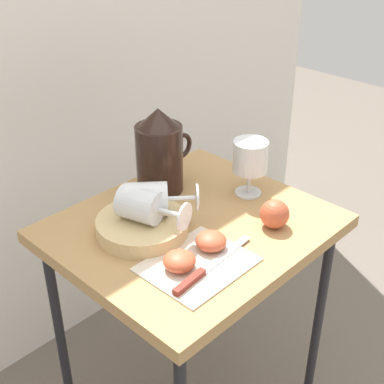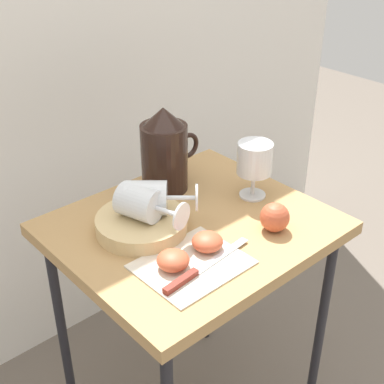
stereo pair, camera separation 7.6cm
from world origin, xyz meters
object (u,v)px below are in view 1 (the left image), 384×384
Objects in this scene: wine_glass_tipped_near at (149,199)px; apple_half_left at (179,261)px; basket_tray at (142,226)px; wine_glass_tipped_far at (142,205)px; apple_whole at (275,214)px; pitcher at (160,157)px; wine_glass_upright at (250,159)px; table at (192,246)px; apple_half_right at (211,241)px; knife at (203,272)px.

wine_glass_tipped_near reaches higher than apple_half_left.
wine_glass_tipped_near is at bearing 5.80° from basket_tray.
wine_glass_tipped_far is 0.29m from apple_whole.
pitcher is 0.17m from wine_glass_tipped_near.
pitcher is at bearing 36.04° from wine_glass_tipped_far.
apple_half_left is at bearing -164.31° from wine_glass_upright.
wine_glass_tipped_far reaches higher than table.
table is at bearing 177.79° from wine_glass_upright.
wine_glass_tipped_near is at bearing 13.25° from wine_glass_tipped_far.
pitcher is at bearing 70.93° from table.
apple_half_left is at bearing -103.30° from basket_tray.
wine_glass_upright reaches higher than apple_whole.
wine_glass_upright reaches higher than table.
apple_whole is at bearing -8.98° from apple_half_left.
apple_half_left is (-0.14, -0.10, 0.08)m from table.
pitcher is 0.31m from apple_whole.
table is at bearing -109.07° from pitcher.
apple_half_left is (-0.03, -0.15, -0.05)m from wine_glass_tipped_far.
apple_half_right is (-0.23, -0.09, -0.07)m from wine_glass_upright.
apple_whole is at bearing -78.75° from pitcher.
knife is at bearing -101.28° from wine_glass_tipped_near.
table is 0.23m from pitcher.
wine_glass_tipped_far reaches higher than apple_whole.
wine_glass_tipped_near is 0.28m from apple_whole.
basket_tray is 1.21× the size of wine_glass_tipped_far.
apple_half_right is at bearing -158.80° from wine_glass_upright.
table is 0.20m from apple_whole.
apple_whole is (0.06, -0.30, -0.05)m from pitcher.
basket_tray is 1.25× the size of wine_glass_tipped_near.
knife is at bearing -148.43° from apple_half_right.
apple_half_left is 0.09m from apple_half_right.
pitcher is 1.32× the size of wine_glass_tipped_near.
apple_half_left is at bearing -144.17° from table.
wine_glass_upright is at bearing -51.94° from pitcher.
apple_whole is at bearing 0.97° from knife.
basket_tray reaches higher than knife.
pitcher is at bearing 53.54° from apple_half_left.
pitcher is 0.36m from knife.
wine_glass_tipped_near is at bearing 167.34° from wine_glass_upright.
wine_glass_tipped_near is at bearing 146.08° from table.
apple_half_right is at bearing 0.59° from apple_half_left.
knife is (-0.02, -0.19, -0.01)m from basket_tray.
basket_tray is at bearing 138.98° from apple_whole.
wine_glass_upright is (0.13, -0.17, 0.01)m from pitcher.
apple_half_left is 0.05m from knife.
knife is at bearing -94.66° from wine_glass_tipped_far.
wine_glass_upright is 0.28m from wine_glass_tipped_near.
pitcher is 0.33m from apple_half_left.
apple_half_left reaches higher than knife.
wine_glass_upright is at bearing 15.69° from apple_half_left.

